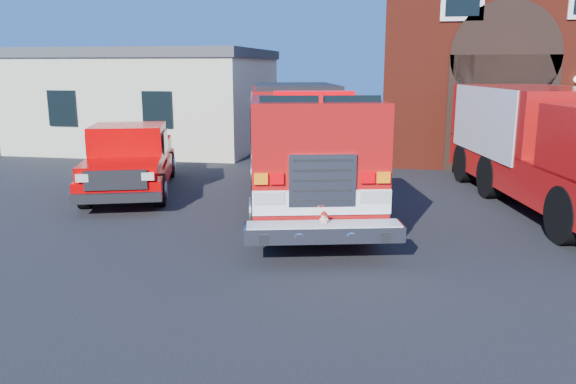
% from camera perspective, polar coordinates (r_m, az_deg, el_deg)
% --- Properties ---
extents(ground, '(100.00, 100.00, 0.00)m').
position_cam_1_polar(ground, '(12.06, 1.06, -4.81)').
color(ground, black).
rests_on(ground, ground).
extents(parking_stripe_mid, '(0.12, 3.00, 0.01)m').
position_cam_1_polar(parking_stripe_mid, '(16.42, 26.60, -1.43)').
color(parking_stripe_mid, yellow).
rests_on(parking_stripe_mid, ground).
extents(parking_stripe_far, '(0.12, 3.00, 0.01)m').
position_cam_1_polar(parking_stripe_far, '(19.25, 24.24, 0.71)').
color(parking_stripe_far, yellow).
rests_on(parking_stripe_far, ground).
extents(fire_station, '(15.20, 10.20, 8.45)m').
position_cam_1_polar(fire_station, '(26.31, 26.98, 12.70)').
color(fire_station, maroon).
rests_on(fire_station, ground).
extents(side_building, '(10.20, 8.20, 4.35)m').
position_cam_1_polar(side_building, '(26.71, -13.65, 9.27)').
color(side_building, beige).
rests_on(side_building, ground).
extents(fire_engine, '(5.15, 10.47, 3.11)m').
position_cam_1_polar(fire_engine, '(15.17, 1.39, 5.05)').
color(fire_engine, black).
rests_on(fire_engine, ground).
extents(pickup_truck, '(4.00, 6.45, 1.99)m').
position_cam_1_polar(pickup_truck, '(17.12, -15.64, 3.19)').
color(pickup_truck, black).
rests_on(pickup_truck, ground).
extents(secondary_truck, '(4.73, 9.79, 3.05)m').
position_cam_1_polar(secondary_truck, '(16.10, 25.53, 4.44)').
color(secondary_truck, black).
rests_on(secondary_truck, ground).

